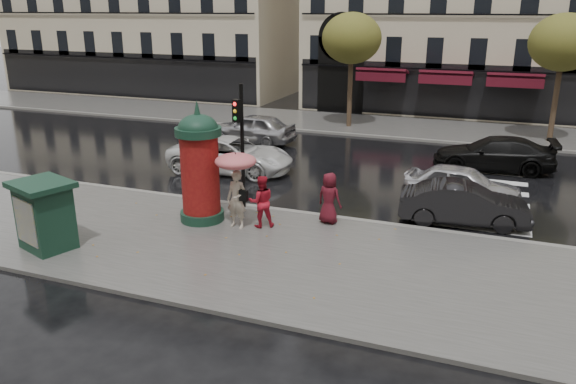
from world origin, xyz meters
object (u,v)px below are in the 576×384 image
at_px(car_far_silver, 252,128).
at_px(morris_column, 200,164).
at_px(car_white, 231,155).
at_px(car_silver, 462,185).
at_px(traffic_light, 241,135).
at_px(woman_umbrella, 236,178).
at_px(man_burgundy, 329,198).
at_px(newsstand, 45,214).
at_px(woman_red, 261,201).
at_px(car_darkgrey, 464,204).
at_px(car_black, 494,154).

bearing_deg(car_far_silver, morris_column, 19.06).
bearing_deg(car_white, morris_column, -166.29).
bearing_deg(car_silver, traffic_light, 123.31).
relative_size(woman_umbrella, morris_column, 0.63).
distance_m(man_burgundy, newsstand, 8.66).
bearing_deg(car_far_silver, car_white, 17.61).
bearing_deg(woman_umbrella, car_white, 118.17).
relative_size(traffic_light, car_white, 0.80).
height_order(woman_red, car_far_silver, woman_red).
bearing_deg(car_silver, car_white, 92.42).
bearing_deg(car_darkgrey, car_white, 67.16).
xyz_separation_m(car_black, car_far_silver, (-12.13, 0.98, 0.04)).
height_order(man_burgundy, car_darkgrey, man_burgundy).
xyz_separation_m(newsstand, car_white, (1.25, 9.53, -0.41)).
height_order(traffic_light, car_white, traffic_light).
bearing_deg(car_white, car_darkgrey, -109.65).
bearing_deg(morris_column, man_burgundy, 17.38).
xyz_separation_m(morris_column, car_far_silver, (-3.28, 11.25, -1.25)).
distance_m(woman_umbrella, man_burgundy, 3.11).
bearing_deg(car_darkgrey, car_far_silver, 47.32).
relative_size(car_silver, car_white, 0.77).
bearing_deg(woman_red, car_black, -154.46).
bearing_deg(newsstand, car_black, 49.31).
relative_size(woman_red, newsstand, 0.83).
xyz_separation_m(morris_column, car_black, (8.85, 10.28, -1.30)).
bearing_deg(morris_column, woman_red, 4.10).
relative_size(woman_umbrella, traffic_light, 0.58).
height_order(newsstand, car_silver, newsstand).
bearing_deg(traffic_light, car_far_silver, 112.49).
bearing_deg(traffic_light, morris_column, -115.12).
xyz_separation_m(car_white, car_black, (10.72, 4.38, -0.01)).
distance_m(traffic_light, newsstand, 6.67).
relative_size(woman_red, traffic_light, 0.39).
bearing_deg(newsstand, car_silver, 38.62).
height_order(woman_red, newsstand, newsstand).
distance_m(car_black, car_far_silver, 12.17).
distance_m(woman_red, car_black, 12.18).
bearing_deg(car_black, woman_red, -39.04).
height_order(woman_umbrella, car_black, woman_umbrella).
bearing_deg(morris_column, car_silver, 33.16).
bearing_deg(car_silver, morris_column, 129.81).
distance_m(car_darkgrey, car_black, 7.25).
bearing_deg(car_darkgrey, morris_column, 103.57).
height_order(car_white, car_black, car_white).
xyz_separation_m(woman_umbrella, newsstand, (-4.51, -3.44, -0.62)).
xyz_separation_m(newsstand, car_black, (11.97, 13.92, -0.42)).
height_order(newsstand, car_darkgrey, newsstand).
height_order(newsstand, car_white, newsstand).
xyz_separation_m(morris_column, newsstand, (-3.11, -3.64, -0.88)).
relative_size(morris_column, car_black, 0.78).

